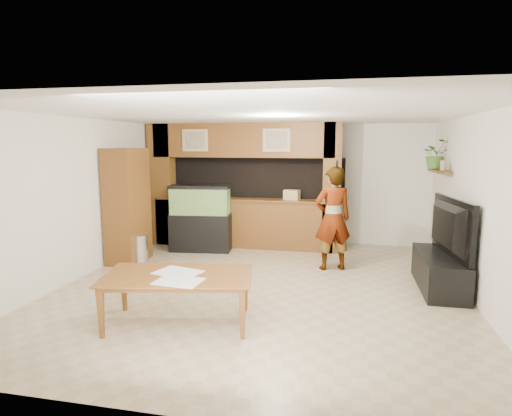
% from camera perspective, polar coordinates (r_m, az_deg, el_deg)
% --- Properties ---
extents(floor, '(6.50, 6.50, 0.00)m').
position_cam_1_polar(floor, '(6.69, 0.72, -10.47)').
color(floor, tan).
rests_on(floor, ground).
extents(ceiling, '(6.50, 6.50, 0.00)m').
position_cam_1_polar(ceiling, '(6.34, 0.77, 12.36)').
color(ceiling, white).
rests_on(ceiling, wall_back).
extents(wall_back, '(6.00, 0.00, 6.00)m').
position_cam_1_polar(wall_back, '(9.57, 4.57, 3.26)').
color(wall_back, silver).
rests_on(wall_back, floor).
extents(wall_left, '(0.00, 6.50, 6.50)m').
position_cam_1_polar(wall_left, '(7.56, -22.15, 1.24)').
color(wall_left, silver).
rests_on(wall_left, floor).
extents(wall_right, '(0.00, 6.50, 6.50)m').
position_cam_1_polar(wall_right, '(6.51, 27.63, -0.20)').
color(wall_right, silver).
rests_on(wall_right, floor).
extents(partition, '(4.20, 0.99, 2.60)m').
position_cam_1_polar(partition, '(9.14, -1.85, 3.12)').
color(partition, brown).
rests_on(partition, floor).
extents(wall_clock, '(0.05, 0.25, 0.25)m').
position_cam_1_polar(wall_clock, '(8.34, -18.33, 6.21)').
color(wall_clock, black).
rests_on(wall_clock, wall_left).
extents(wall_shelf, '(0.25, 0.90, 0.04)m').
position_cam_1_polar(wall_shelf, '(8.32, 23.27, 4.56)').
color(wall_shelf, brown).
rests_on(wall_shelf, wall_right).
extents(pantry_cabinet, '(0.52, 0.86, 2.10)m').
position_cam_1_polar(pantry_cabinet, '(8.20, -16.78, 0.27)').
color(pantry_cabinet, brown).
rests_on(pantry_cabinet, floor).
extents(trash_can, '(0.29, 0.29, 0.54)m').
position_cam_1_polar(trash_can, '(8.11, -15.26, -5.36)').
color(trash_can, '#B2B2B7').
rests_on(trash_can, floor).
extents(aquarium, '(1.22, 0.46, 1.35)m').
position_cam_1_polar(aquarium, '(8.78, -7.42, -1.47)').
color(aquarium, black).
rests_on(aquarium, floor).
extents(tv_stand, '(0.58, 1.57, 0.52)m').
position_cam_1_polar(tv_stand, '(7.11, 23.24, -7.82)').
color(tv_stand, black).
rests_on(tv_stand, floor).
extents(television, '(0.39, 1.51, 0.86)m').
position_cam_1_polar(television, '(6.95, 23.58, -2.32)').
color(television, black).
rests_on(television, tv_stand).
extents(photo_frame, '(0.05, 0.14, 0.18)m').
position_cam_1_polar(photo_frame, '(8.11, 23.61, 5.22)').
color(photo_frame, tan).
rests_on(photo_frame, wall_shelf).
extents(potted_plant, '(0.61, 0.58, 0.54)m').
position_cam_1_polar(potted_plant, '(8.60, 22.80, 6.64)').
color(potted_plant, '#42702D').
rests_on(potted_plant, wall_shelf).
extents(person, '(0.77, 0.65, 1.80)m').
position_cam_1_polar(person, '(7.51, 10.18, -1.39)').
color(person, '#9B8355').
rests_on(person, floor).
extents(microphone, '(0.03, 0.09, 0.15)m').
position_cam_1_polar(microphone, '(7.24, 10.73, 5.73)').
color(microphone, black).
rests_on(microphone, person).
extents(dining_table, '(1.93, 1.31, 0.62)m').
position_cam_1_polar(dining_table, '(5.36, -10.36, -11.99)').
color(dining_table, brown).
rests_on(dining_table, floor).
extents(newspaper_a, '(0.63, 0.52, 0.01)m').
position_cam_1_polar(newspaper_a, '(5.36, -10.34, -8.44)').
color(newspaper_a, silver).
rests_on(newspaper_a, dining_table).
extents(newspaper_b, '(0.56, 0.43, 0.01)m').
position_cam_1_polar(newspaper_b, '(5.03, -10.29, -9.59)').
color(newspaper_b, silver).
rests_on(newspaper_b, dining_table).
extents(counter_box, '(0.34, 0.26, 0.21)m').
position_cam_1_polar(counter_box, '(8.78, 4.80, 1.75)').
color(counter_box, tan).
rests_on(counter_box, partition).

